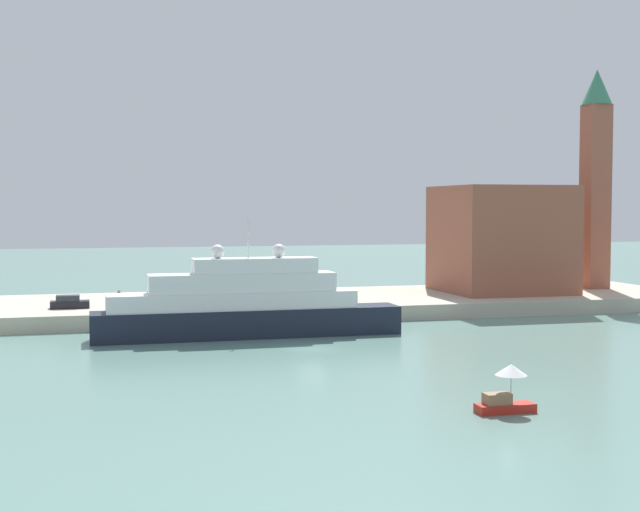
{
  "coord_description": "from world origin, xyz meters",
  "views": [
    {
      "loc": [
        -18.93,
        -74.72,
        12.64
      ],
      "look_at": [
        2.37,
        6.0,
        7.91
      ],
      "focal_mm": 49.27,
      "sensor_mm": 36.0,
      "label": 1
    }
  ],
  "objects_px": {
    "parked_car": "(69,303)",
    "person_figure": "(119,298)",
    "large_yacht": "(245,306)",
    "mooring_bollard": "(242,307)",
    "harbor_building": "(501,239)",
    "bell_tower": "(596,170)",
    "small_motorboat": "(506,391)"
  },
  "relations": [
    {
      "from": "parked_car",
      "to": "harbor_building",
      "type": "bearing_deg",
      "value": 5.43
    },
    {
      "from": "bell_tower",
      "to": "mooring_bollard",
      "type": "relative_size",
      "value": 47.28
    },
    {
      "from": "parked_car",
      "to": "mooring_bollard",
      "type": "bearing_deg",
      "value": -18.53
    },
    {
      "from": "harbor_building",
      "to": "bell_tower",
      "type": "bearing_deg",
      "value": 4.83
    },
    {
      "from": "large_yacht",
      "to": "person_figure",
      "type": "relative_size",
      "value": 17.66
    },
    {
      "from": "large_yacht",
      "to": "mooring_bollard",
      "type": "distance_m",
      "value": 8.54
    },
    {
      "from": "large_yacht",
      "to": "bell_tower",
      "type": "xyz_separation_m",
      "value": [
        50.97,
        20.62,
        14.38
      ]
    },
    {
      "from": "large_yacht",
      "to": "parked_car",
      "type": "xyz_separation_m",
      "value": [
        -16.6,
        14.35,
        -0.76
      ]
    },
    {
      "from": "harbor_building",
      "to": "mooring_bollard",
      "type": "height_order",
      "value": "harbor_building"
    },
    {
      "from": "large_yacht",
      "to": "parked_car",
      "type": "relative_size",
      "value": 7.32
    },
    {
      "from": "harbor_building",
      "to": "mooring_bollard",
      "type": "bearing_deg",
      "value": -162.75
    },
    {
      "from": "large_yacht",
      "to": "harbor_building",
      "type": "height_order",
      "value": "harbor_building"
    },
    {
      "from": "harbor_building",
      "to": "person_figure",
      "type": "xyz_separation_m",
      "value": [
        -48.02,
        -2.87,
        -5.99
      ]
    },
    {
      "from": "small_motorboat",
      "to": "mooring_bollard",
      "type": "xyz_separation_m",
      "value": [
        -8.96,
        43.28,
        0.62
      ]
    },
    {
      "from": "small_motorboat",
      "to": "parked_car",
      "type": "xyz_separation_m",
      "value": [
        -26.74,
        49.23,
        0.92
      ]
    },
    {
      "from": "person_figure",
      "to": "bell_tower",
      "type": "bearing_deg",
      "value": 3.74
    },
    {
      "from": "bell_tower",
      "to": "mooring_bollard",
      "type": "xyz_separation_m",
      "value": [
        -49.8,
        -12.23,
        -15.44
      ]
    },
    {
      "from": "bell_tower",
      "to": "parked_car",
      "type": "distance_m",
      "value": 69.53
    },
    {
      "from": "large_yacht",
      "to": "mooring_bollard",
      "type": "relative_size",
      "value": 48.57
    },
    {
      "from": "large_yacht",
      "to": "harbor_building",
      "type": "distance_m",
      "value": 41.86
    },
    {
      "from": "harbor_building",
      "to": "bell_tower",
      "type": "height_order",
      "value": "bell_tower"
    },
    {
      "from": "harbor_building",
      "to": "bell_tower",
      "type": "xyz_separation_m",
      "value": [
        14.27,
        1.21,
        8.97
      ]
    },
    {
      "from": "parked_car",
      "to": "person_figure",
      "type": "relative_size",
      "value": 2.41
    },
    {
      "from": "person_figure",
      "to": "mooring_bollard",
      "type": "height_order",
      "value": "person_figure"
    },
    {
      "from": "bell_tower",
      "to": "small_motorboat",
      "type": "bearing_deg",
      "value": -126.34
    },
    {
      "from": "small_motorboat",
      "to": "parked_car",
      "type": "relative_size",
      "value": 0.9
    },
    {
      "from": "parked_car",
      "to": "mooring_bollard",
      "type": "distance_m",
      "value": 18.75
    },
    {
      "from": "small_motorboat",
      "to": "bell_tower",
      "type": "distance_m",
      "value": 70.76
    },
    {
      "from": "small_motorboat",
      "to": "mooring_bollard",
      "type": "height_order",
      "value": "small_motorboat"
    },
    {
      "from": "person_figure",
      "to": "harbor_building",
      "type": "bearing_deg",
      "value": 3.42
    },
    {
      "from": "large_yacht",
      "to": "small_motorboat",
      "type": "distance_m",
      "value": 36.37
    },
    {
      "from": "large_yacht",
      "to": "harbor_building",
      "type": "xyz_separation_m",
      "value": [
        36.69,
        19.42,
        5.41
      ]
    }
  ]
}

